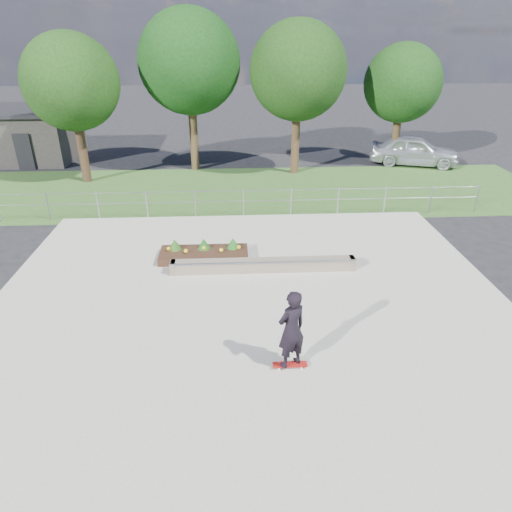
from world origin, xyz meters
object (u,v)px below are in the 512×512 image
(grind_ledge, at_px, (263,265))
(parked_car, at_px, (414,151))
(skateboarder, at_px, (291,330))
(planter_bed, at_px, (204,253))

(grind_ledge, height_order, parked_car, parked_car)
(skateboarder, bearing_deg, grind_ledge, 93.49)
(grind_ledge, bearing_deg, skateboarder, -86.51)
(parked_car, bearing_deg, grind_ledge, 160.49)
(planter_bed, bearing_deg, parked_car, 45.19)
(skateboarder, relative_size, parked_car, 0.41)
(grind_ledge, distance_m, skateboarder, 4.84)
(grind_ledge, bearing_deg, parked_car, 52.95)
(grind_ledge, distance_m, planter_bed, 2.25)
(grind_ledge, relative_size, parked_car, 1.21)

